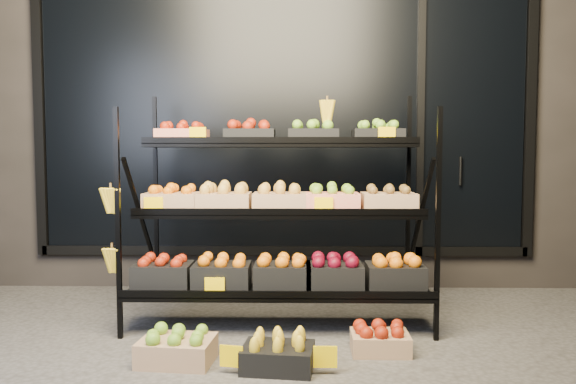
{
  "coord_description": "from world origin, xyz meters",
  "views": [
    {
      "loc": [
        0.13,
        -3.38,
        1.21
      ],
      "look_at": [
        0.06,
        0.55,
        0.93
      ],
      "focal_mm": 35.0,
      "sensor_mm": 36.0,
      "label": 1
    }
  ],
  "objects_px": {
    "floor_crate_left": "(177,346)",
    "display_rack": "(278,212)",
    "floor_crate_midright": "(380,339)",
    "floor_crate_midleft": "(278,353)"
  },
  "relations": [
    {
      "from": "floor_crate_left",
      "to": "floor_crate_midright",
      "type": "height_order",
      "value": "floor_crate_left"
    },
    {
      "from": "display_rack",
      "to": "floor_crate_left",
      "type": "bearing_deg",
      "value": -123.31
    },
    {
      "from": "floor_crate_left",
      "to": "display_rack",
      "type": "bearing_deg",
      "value": 62.52
    },
    {
      "from": "display_rack",
      "to": "floor_crate_midright",
      "type": "height_order",
      "value": "display_rack"
    },
    {
      "from": "floor_crate_left",
      "to": "floor_crate_midright",
      "type": "relative_size",
      "value": 1.26
    },
    {
      "from": "floor_crate_midleft",
      "to": "floor_crate_midright",
      "type": "distance_m",
      "value": 0.67
    },
    {
      "from": "floor_crate_midleft",
      "to": "floor_crate_midright",
      "type": "xyz_separation_m",
      "value": [
        0.61,
        0.28,
        -0.01
      ]
    },
    {
      "from": "display_rack",
      "to": "floor_crate_midright",
      "type": "distance_m",
      "value": 1.15
    },
    {
      "from": "display_rack",
      "to": "floor_crate_left",
      "type": "distance_m",
      "value": 1.22
    },
    {
      "from": "display_rack",
      "to": "floor_crate_midright",
      "type": "xyz_separation_m",
      "value": [
        0.64,
        -0.65,
        -0.7
      ]
    }
  ]
}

